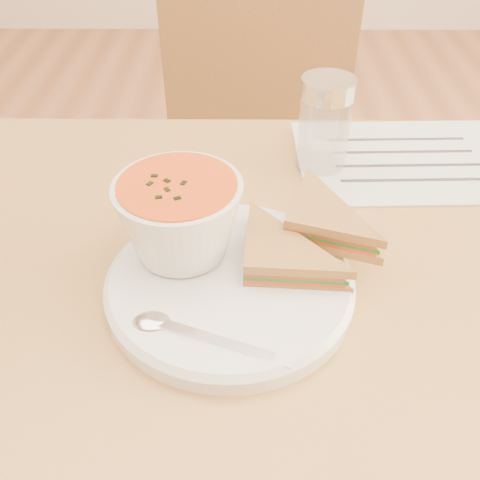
# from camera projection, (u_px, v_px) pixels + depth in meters

# --- Properties ---
(dining_table) EXTENTS (1.00, 0.70, 0.75)m
(dining_table) POSITION_uv_depth(u_px,v_px,m) (279.00, 460.00, 0.79)
(dining_table) COLOR #945F2E
(dining_table) RESTS_ON floor
(chair_far) EXTENTS (0.42, 0.42, 0.92)m
(chair_far) POSITION_uv_depth(u_px,v_px,m) (260.00, 202.00, 1.15)
(chair_far) COLOR brown
(chair_far) RESTS_ON floor
(plate) EXTENTS (0.31, 0.31, 0.02)m
(plate) POSITION_uv_depth(u_px,v_px,m) (230.00, 285.00, 0.53)
(plate) COLOR white
(plate) RESTS_ON dining_table
(soup_bowl) EXTENTS (0.16, 0.16, 0.09)m
(soup_bowl) POSITION_uv_depth(u_px,v_px,m) (180.00, 222.00, 0.53)
(soup_bowl) COLOR white
(soup_bowl) RESTS_ON plate
(sandwich_half_a) EXTENTS (0.11, 0.11, 0.03)m
(sandwich_half_a) POSITION_uv_depth(u_px,v_px,m) (243.00, 279.00, 0.51)
(sandwich_half_a) COLOR #C19244
(sandwich_half_a) RESTS_ON plate
(sandwich_half_b) EXTENTS (0.13, 0.13, 0.03)m
(sandwich_half_b) POSITION_uv_depth(u_px,v_px,m) (283.00, 233.00, 0.54)
(sandwich_half_b) COLOR #C19244
(sandwich_half_b) RESTS_ON plate
(spoon) EXTENTS (0.17, 0.09, 0.01)m
(spoon) POSITION_uv_depth(u_px,v_px,m) (203.00, 337.00, 0.47)
(spoon) COLOR silver
(spoon) RESTS_ON plate
(paper_menu) EXTENTS (0.30, 0.22, 0.00)m
(paper_menu) POSITION_uv_depth(u_px,v_px,m) (405.00, 159.00, 0.73)
(paper_menu) COLOR silver
(paper_menu) RESTS_ON dining_table
(condiment_shaker) EXTENTS (0.09, 0.09, 0.12)m
(condiment_shaker) POSITION_uv_depth(u_px,v_px,m) (324.00, 125.00, 0.68)
(condiment_shaker) COLOR silver
(condiment_shaker) RESTS_ON dining_table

